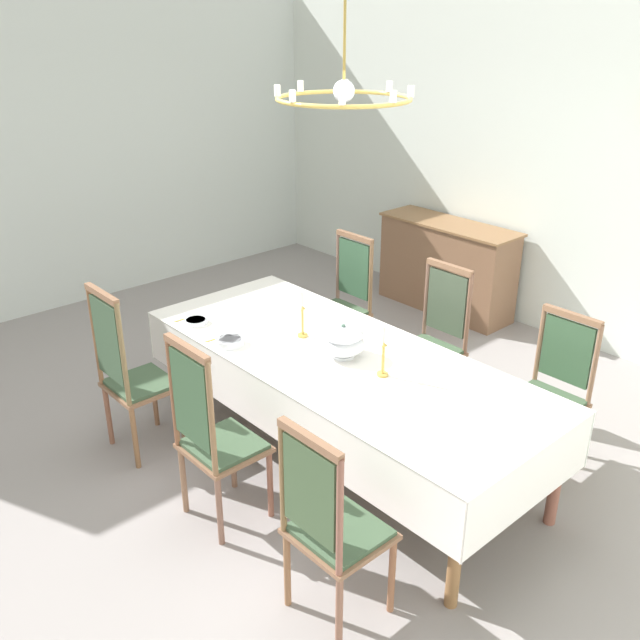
% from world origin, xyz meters
% --- Properties ---
extents(ground, '(7.66, 5.93, 0.04)m').
position_xyz_m(ground, '(0.00, 0.00, -0.02)').
color(ground, gray).
extents(back_wall, '(7.66, 0.08, 3.04)m').
position_xyz_m(back_wall, '(0.00, 3.00, 1.52)').
color(back_wall, silver).
rests_on(back_wall, ground).
extents(left_wall, '(0.08, 5.93, 3.04)m').
position_xyz_m(left_wall, '(-3.87, 0.00, 1.52)').
color(left_wall, silver).
rests_on(left_wall, ground).
extents(dining_table, '(2.86, 1.14, 0.77)m').
position_xyz_m(dining_table, '(0.00, 0.11, 0.70)').
color(dining_table, brown).
rests_on(dining_table, ground).
extents(tablecloth, '(2.88, 1.16, 0.37)m').
position_xyz_m(tablecloth, '(0.00, 0.11, 0.69)').
color(tablecloth, white).
rests_on(tablecloth, dining_table).
extents(chair_south_a, '(0.44, 0.42, 1.21)m').
position_xyz_m(chair_south_a, '(-0.99, -0.87, 0.61)').
color(chair_south_a, brown).
rests_on(chair_south_a, ground).
extents(chair_north_a, '(0.44, 0.42, 1.13)m').
position_xyz_m(chair_north_a, '(-0.99, 1.08, 0.58)').
color(chair_north_a, '#805C4A').
rests_on(chair_north_a, ground).
extents(chair_south_b, '(0.44, 0.42, 1.20)m').
position_xyz_m(chair_south_b, '(-0.02, -0.87, 0.60)').
color(chair_south_b, brown).
rests_on(chair_south_b, ground).
extents(chair_north_b, '(0.44, 0.42, 1.13)m').
position_xyz_m(chair_north_b, '(-0.02, 1.08, 0.58)').
color(chair_north_b, '#8C5C48').
rests_on(chair_north_b, ground).
extents(chair_south_c, '(0.44, 0.42, 1.13)m').
position_xyz_m(chair_south_c, '(0.96, -0.87, 0.58)').
color(chair_south_c, '#7D614A').
rests_on(chair_south_c, ground).
extents(chair_north_c, '(0.44, 0.42, 1.06)m').
position_xyz_m(chair_north_c, '(0.96, 1.08, 0.56)').
color(chair_north_c, '#8A5D4B').
rests_on(chair_north_c, ground).
extents(soup_tureen, '(0.28, 0.28, 0.23)m').
position_xyz_m(soup_tureen, '(0.02, 0.11, 0.89)').
color(soup_tureen, white).
rests_on(soup_tureen, tablecloth).
extents(candlestick_west, '(0.07, 0.07, 0.32)m').
position_xyz_m(candlestick_west, '(-0.37, 0.11, 0.91)').
color(candlestick_west, gold).
rests_on(candlestick_west, tablecloth).
extents(candlestick_east, '(0.07, 0.07, 0.32)m').
position_xyz_m(candlestick_east, '(0.37, 0.11, 0.90)').
color(candlestick_east, gold).
rests_on(candlestick_east, tablecloth).
extents(bowl_near_left, '(0.17, 0.17, 0.03)m').
position_xyz_m(bowl_near_left, '(-1.04, -0.31, 0.80)').
color(bowl_near_left, white).
rests_on(bowl_near_left, tablecloth).
extents(bowl_near_right, '(0.19, 0.19, 0.05)m').
position_xyz_m(bowl_near_right, '(-0.60, -0.33, 0.80)').
color(bowl_near_right, white).
rests_on(bowl_near_right, tablecloth).
extents(spoon_primary, '(0.03, 0.18, 0.01)m').
position_xyz_m(spoon_primary, '(-1.15, -0.29, 0.78)').
color(spoon_primary, gold).
rests_on(spoon_primary, tablecloth).
extents(spoon_secondary, '(0.04, 0.18, 0.01)m').
position_xyz_m(spoon_secondary, '(-0.72, -0.30, 0.78)').
color(spoon_secondary, gold).
rests_on(spoon_secondary, tablecloth).
extents(sideboard, '(1.44, 0.48, 0.90)m').
position_xyz_m(sideboard, '(-1.16, 2.69, 0.45)').
color(sideboard, brown).
rests_on(sideboard, ground).
extents(chandelier, '(0.77, 0.77, 0.66)m').
position_xyz_m(chandelier, '(-0.00, 0.11, 2.36)').
color(chandelier, gold).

